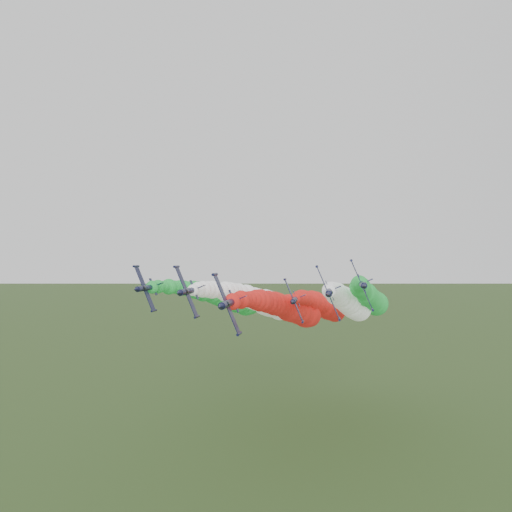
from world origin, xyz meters
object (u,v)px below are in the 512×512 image
Objects in this scene: jet_inner_right at (349,302)px; jet_outer_left at (228,298)px; jet_inner_left at (260,301)px; jet_trail at (324,306)px; jet_lead at (291,309)px; jet_outer_right at (369,297)px.

jet_inner_right is 36.42m from jet_outer_left.
jet_inner_left is 1.00× the size of jet_trail.
jet_inner_left is at bearing -132.71° from jet_trail.
jet_trail is (7.50, 30.73, -1.86)m from jet_lead.
jet_inner_left is 1.00× the size of jet_outer_right.
jet_inner_left is 25.20m from jet_trail.
jet_trail is at bearing 134.46° from jet_outer_right.
jet_inner_right is 1.01× the size of jet_outer_left.
jet_trail is at bearing 17.18° from jet_outer_left.
jet_outer_left reaches higher than jet_trail.
jet_outer_left is at bearing 173.99° from jet_outer_right.
jet_outer_right is (20.22, 17.77, 2.04)m from jet_lead.
jet_inner_right is 1.00× the size of jet_trail.
jet_inner_left is at bearing -169.61° from jet_outer_right.
jet_outer_right is at bearing 41.31° from jet_lead.
jet_outer_left is 41.00m from jet_outer_right.
jet_outer_left is at bearing 132.95° from jet_lead.
jet_inner_right reaches higher than jet_inner_left.
jet_inner_right is 7.61m from jet_outer_right.
jet_trail is (-12.71, 12.96, -3.90)m from jet_outer_right.
jet_outer_left is 1.00× the size of jet_trail.
jet_trail is at bearing 76.27° from jet_lead.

